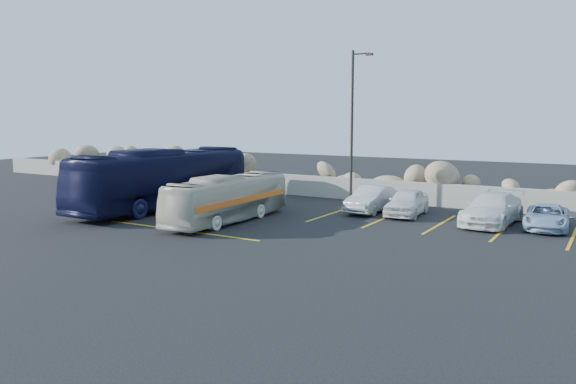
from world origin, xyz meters
The scene contains 11 objects.
ground centered at (0.00, 0.00, 0.00)m, with size 90.00×90.00×0.00m, color black.
seawall centered at (0.00, 12.00, 0.60)m, with size 60.00×0.40×1.20m, color gray.
riprap_pile centered at (0.00, 13.20, 1.30)m, with size 54.00×2.80×2.60m, color #967D62, non-canonical shape.
parking_lines centered at (4.64, 5.57, 0.01)m, with size 18.16×9.36×0.01m.
lamppost centered at (2.56, 9.50, 4.30)m, with size 1.14×0.18×8.00m.
vintage_bus centered at (-0.47, 2.85, 1.04)m, with size 1.75×7.46×2.08m, color beige.
tour_coach centered at (-5.52, 4.12, 1.53)m, with size 2.57×10.97×3.06m, color #0F1034.
car_a centered at (5.88, 8.47, 0.63)m, with size 1.50×3.72×1.27m, color white.
car_b centered at (4.07, 8.51, 0.63)m, with size 1.33×3.82×1.26m, color #B9B9BE.
car_c centered at (9.82, 8.23, 0.67)m, with size 1.87×4.61×1.34m, color white.
car_d centered at (12.00, 8.30, 0.51)m, with size 1.68×3.65×1.01m, color #95B3D3.
Camera 1 is at (14.55, -17.05, 4.63)m, focal length 35.00 mm.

